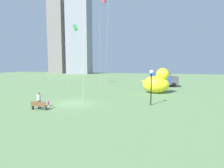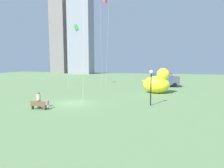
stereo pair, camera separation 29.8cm
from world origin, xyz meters
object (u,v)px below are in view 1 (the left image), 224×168
Objects in this scene: lamppost at (151,79)px; kite_green at (75,28)px; box_truck at (163,80)px; person_adult at (39,99)px; kite_red at (104,0)px; park_bench at (39,105)px; giant_inflatable_duck at (157,82)px; person_child at (48,104)px.

kite_green reaches higher than lamppost.
lamppost is 18.65m from box_truck.
person_adult is 0.09× the size of kite_red.
giant_inflatable_duck is at bearing 53.00° from park_bench.
lamppost is (-0.21, -9.42, 1.30)m from giant_inflatable_duck.
person_child is at bearing 44.53° from park_bench.
giant_inflatable_duck is 20.24m from kite_green.
lamppost is (10.91, 5.35, 2.54)m from park_bench.
kite_red is at bearing 140.88° from giant_inflatable_duck.
giant_inflatable_duck is (10.47, 14.12, 1.17)m from person_child.
person_adult is at bearing -157.80° from lamppost.
kite_red reaches higher than kite_green.
giant_inflatable_duck reaches higher than park_bench.
kite_red is at bearing 92.20° from park_bench.
park_bench is 0.97m from person_adult.
person_adult is at bearing 177.36° from person_child.
kite_red is (-12.88, 0.68, 17.19)m from box_truck.
park_bench is 18.53m from giant_inflatable_duck.
person_child is (0.66, 0.65, 0.06)m from park_bench.
kite_green is (-5.14, 18.99, 11.02)m from person_adult.
kite_red reaches higher than person_child.
box_truck is at bearing 64.12° from person_child.
kite_red is at bearing 93.83° from person_child.
kite_green is at bearing 105.94° from park_bench.
person_adult is 1.75× the size of person_child.
person_adult is at bearing -74.84° from kite_green.
park_bench is 30.57m from kite_red.
kite_green is at bearing 139.07° from lamppost.
park_bench is at bearing -116.54° from box_truck.
box_truck is at bearing 86.83° from lamppost.
kite_green is (-6.28, 19.04, 11.42)m from person_child.
kite_green is (-17.56, -4.22, 10.53)m from box_truck.
box_truck is (11.28, 23.26, 0.90)m from person_child.
kite_red reaches higher than park_bench.
person_child is at bearing -71.74° from kite_green.
person_child is 0.24× the size of lamppost.
park_bench is 1.73× the size of person_child.
box_truck is (11.94, 23.91, 0.96)m from park_bench.
kite_green is 9.50m from kite_red.
lamppost is at bearing -58.35° from kite_red.
giant_inflatable_duck is at bearing -95.09° from box_truck.
person_adult is 0.13× the size of kite_green.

